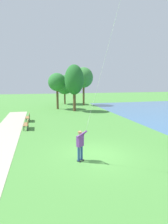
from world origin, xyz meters
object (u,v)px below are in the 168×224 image
(park_bench_near_walkway, at_px, (27,124))
(tree_lakeside_far, at_px, (84,78))
(tree_treeline_left, at_px, (74,80))
(person_kite_flyer, at_px, (80,143))
(tree_lakeside_near, at_px, (57,82))
(tree_treeline_right, at_px, (65,85))
(park_bench_far_walkway, at_px, (28,117))

(park_bench_near_walkway, height_order, tree_lakeside_far, tree_lakeside_far)
(tree_treeline_left, bearing_deg, park_bench_near_walkway, -124.56)
(person_kite_flyer, xyz_separation_m, tree_lakeside_near, (0.89, 20.14, 3.25))
(person_kite_flyer, xyz_separation_m, park_bench_near_walkway, (-3.28, 8.07, -0.54))
(tree_treeline_left, bearing_deg, tree_lakeside_near, 128.90)
(person_kite_flyer, distance_m, tree_treeline_right, 26.82)
(person_kite_flyer, distance_m, tree_lakeside_near, 20.42)
(tree_lakeside_near, distance_m, tree_treeline_left, 3.58)
(park_bench_far_walkway, relative_size, tree_treeline_left, 0.22)
(park_bench_near_walkway, distance_m, park_bench_far_walkway, 3.50)
(tree_lakeside_near, relative_size, tree_treeline_left, 0.84)
(person_kite_flyer, height_order, park_bench_near_walkway, person_kite_flyer)
(park_bench_far_walkway, bearing_deg, tree_lakeside_near, 63.94)
(park_bench_far_walkway, xyz_separation_m, tree_treeline_right, (6.30, 14.94, 3.31))
(park_bench_far_walkway, bearing_deg, tree_treeline_left, 42.08)
(tree_lakeside_far, distance_m, tree_treeline_right, 4.35)
(person_kite_flyer, height_order, tree_treeline_left, tree_treeline_left)
(tree_treeline_right, bearing_deg, tree_lakeside_near, -108.28)
(park_bench_near_walkway, bearing_deg, person_kite_flyer, -67.87)
(tree_lakeside_far, bearing_deg, park_bench_far_walkway, -127.65)
(park_bench_far_walkway, xyz_separation_m, tree_treeline_left, (6.43, 5.80, 4.14))
(tree_treeline_right, bearing_deg, tree_lakeside_far, -39.58)
(tree_treeline_right, bearing_deg, park_bench_far_walkway, -112.85)
(tree_lakeside_far, bearing_deg, tree_treeline_right, 140.42)
(person_kite_flyer, xyz_separation_m, tree_treeline_right, (3.00, 26.51, 2.77))
(person_kite_flyer, distance_m, park_bench_far_walkway, 12.05)
(tree_lakeside_far, bearing_deg, person_kite_flyer, -104.53)
(tree_lakeside_far, bearing_deg, tree_treeline_left, -115.23)
(park_bench_near_walkway, relative_size, tree_treeline_left, 0.22)
(park_bench_near_walkway, distance_m, tree_treeline_left, 12.03)
(tree_treeline_left, bearing_deg, person_kite_flyer, -100.20)
(tree_treeline_right, relative_size, tree_treeline_left, 0.83)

